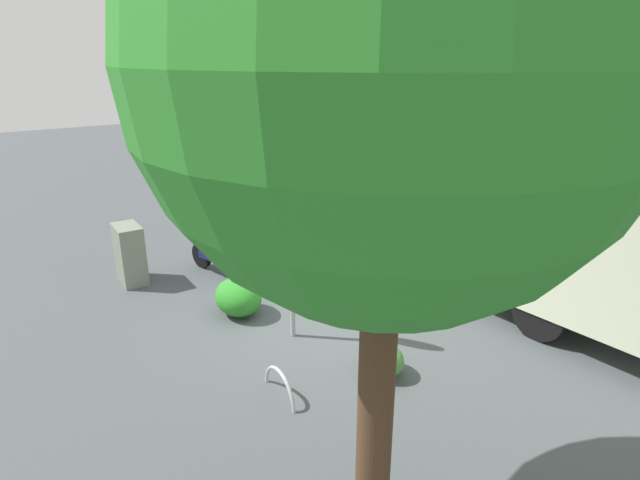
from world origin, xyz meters
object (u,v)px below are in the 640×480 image
bike_rack_hoop (280,396)px  stop_sign (290,229)px  street_tree (390,67)px  utility_cabinet (130,254)px  box_truck_near (548,228)px  motorcycle (220,252)px

bike_rack_hoop → stop_sign: bearing=-39.7°
stop_sign → bike_rack_hoop: stop_sign is taller
street_tree → utility_cabinet: (7.34, -0.05, -3.70)m
box_truck_near → utility_cabinet: (5.57, 5.56, -0.96)m
utility_cabinet → stop_sign: bearing=-159.2°
utility_cabinet → bike_rack_hoop: size_ratio=1.41×
box_truck_near → motorcycle: box_truck_near is taller
box_truck_near → stop_sign: size_ratio=2.57×
box_truck_near → bike_rack_hoop: (0.58, 5.17, -1.56)m
motorcycle → bike_rack_hoop: motorcycle is taller
motorcycle → street_tree: street_tree is taller
street_tree → utility_cabinet: size_ratio=5.12×
motorcycle → box_truck_near: bearing=-152.3°
box_truck_near → street_tree: bearing=105.9°
box_truck_near → stop_sign: stop_sign is taller
motorcycle → stop_sign: bearing=164.8°
box_truck_near → motorcycle: (4.80, 3.96, -1.04)m
street_tree → box_truck_near: bearing=-72.5°
box_truck_near → stop_sign: (1.82, 4.14, 0.31)m
motorcycle → bike_rack_hoop: bearing=152.2°
motorcycle → street_tree: bearing=154.0°
street_tree → utility_cabinet: 8.22m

